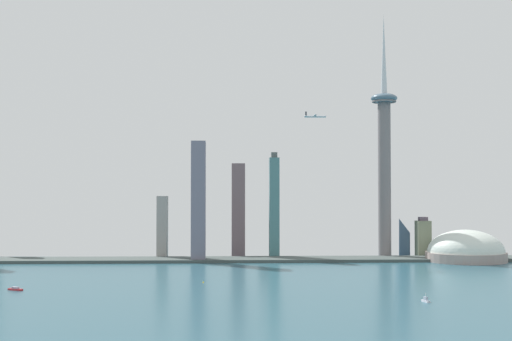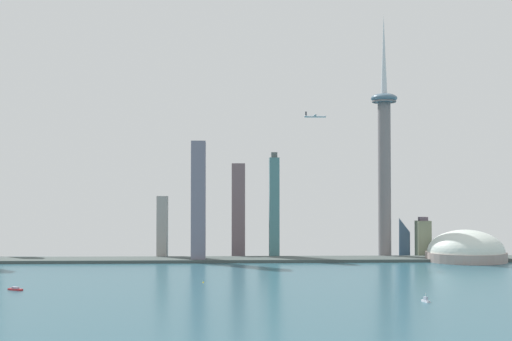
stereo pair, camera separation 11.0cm
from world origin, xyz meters
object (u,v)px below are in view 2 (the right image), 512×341
object	(u,v)px
stadium_dome	(466,253)
skyscraper_1	(264,238)
skyscraper_4	(198,201)
skyscraper_7	(199,211)
boat_2	(426,300)
observation_tower	(384,150)
skyscraper_0	(423,238)
boat_3	(15,289)
airplane	(315,116)
channel_buoy_0	(203,282)
skyscraper_5	(403,208)
skyscraper_9	(238,210)
skyscraper_3	(162,227)
skyscraper_6	(274,207)

from	to	relation	value
stadium_dome	skyscraper_1	distance (m)	273.99
skyscraper_4	skyscraper_7	bearing A→B (deg)	91.67
boat_2	skyscraper_4	bearing A→B (deg)	12.78
observation_tower	skyscraper_0	size ratio (longest dim) A/B	6.03
skyscraper_7	boat_3	xyz separation A→B (m)	(-150.15, -377.44, -60.84)
boat_2	airplane	size ratio (longest dim) A/B	0.33
boat_3	channel_buoy_0	bearing A→B (deg)	-131.69
skyscraper_0	skyscraper_5	size ratio (longest dim) A/B	0.41
boat_2	observation_tower	bearing A→B (deg)	-24.20
observation_tower	skyscraper_5	world-z (taller)	observation_tower
stadium_dome	skyscraper_4	size ratio (longest dim) A/B	0.67
skyscraper_9	observation_tower	bearing A→B (deg)	-8.73
skyscraper_3	skyscraper_7	world-z (taller)	skyscraper_7
skyscraper_0	channel_buoy_0	bearing A→B (deg)	-137.44
skyscraper_7	skyscraper_9	distance (m)	66.13
skyscraper_3	airplane	size ratio (longest dim) A/B	2.96
observation_tower	channel_buoy_0	bearing A→B (deg)	-131.86
boat_3	airplane	world-z (taller)	airplane
observation_tower	boat_2	bearing A→B (deg)	-97.72
skyscraper_5	skyscraper_6	xyz separation A→B (m)	(-180.24, -27.14, 2.09)
skyscraper_5	skyscraper_9	world-z (taller)	skyscraper_5
skyscraper_0	airplane	distance (m)	226.50
skyscraper_6	airplane	size ratio (longest dim) A/B	5.03
observation_tower	skyscraper_9	size ratio (longest dim) A/B	2.59
skyscraper_5	boat_2	bearing A→B (deg)	-101.31
skyscraper_0	skyscraper_3	xyz separation A→B (m)	(-351.35, 1.50, 15.85)
skyscraper_4	airplane	bearing A→B (deg)	-0.53
skyscraper_4	boat_3	bearing A→B (deg)	-120.26
skyscraper_4	skyscraper_5	size ratio (longest dim) A/B	1.15
skyscraper_1	boat_2	world-z (taller)	skyscraper_1
skyscraper_7	skyscraper_1	bearing A→B (deg)	-8.89
stadium_dome	skyscraper_4	distance (m)	347.72
skyscraper_1	observation_tower	bearing A→B (deg)	-18.02
skyscraper_6	skyscraper_4	bearing A→B (deg)	-154.15
stadium_dome	boat_2	distance (m)	372.27
stadium_dome	skyscraper_9	size ratio (longest dim) A/B	0.80
airplane	skyscraper_7	bearing A→B (deg)	144.20
skyscraper_0	skyscraper_3	distance (m)	351.71
skyscraper_0	boat_2	size ratio (longest dim) A/B	5.82
boat_2	skyscraper_3	bearing A→B (deg)	15.04
observation_tower	boat_3	size ratio (longest dim) A/B	21.78
skyscraper_9	boat_3	xyz separation A→B (m)	(-205.45, -341.22, -62.87)
airplane	skyscraper_4	bearing A→B (deg)	-179.12
observation_tower	airplane	world-z (taller)	observation_tower
boat_3	channel_buoy_0	size ratio (longest dim) A/B	8.51
stadium_dome	skyscraper_6	bearing A→B (deg)	167.36
stadium_dome	boat_3	distance (m)	557.72
skyscraper_9	skyscraper_3	bearing A→B (deg)	-165.16
skyscraper_4	skyscraper_9	world-z (taller)	skyscraper_4
observation_tower	boat_2	size ratio (longest dim) A/B	35.11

